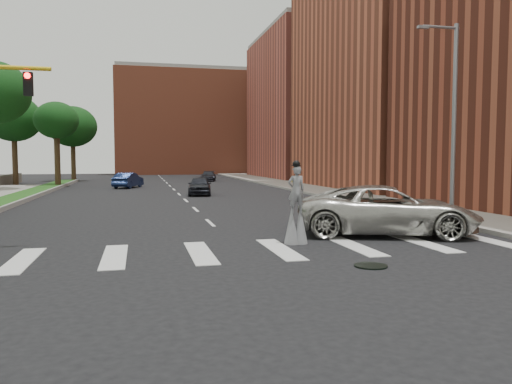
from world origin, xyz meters
name	(u,v)px	position (x,y,z in m)	size (l,w,h in m)	color
ground_plane	(248,257)	(0.00, 0.00, 0.00)	(160.00, 160.00, 0.00)	black
grass_median	(4,202)	(-11.50, 20.00, 0.12)	(2.00, 60.00, 0.25)	#1A4814
median_curb	(22,202)	(-10.45, 20.00, 0.14)	(0.20, 60.00, 0.28)	gray
sidewalk_right	(330,191)	(12.50, 25.00, 0.09)	(5.00, 90.00, 0.18)	gray
manhole	(371,266)	(3.00, -2.00, 0.02)	(0.90, 0.90, 0.04)	black
building_mid	(404,64)	(22.00, 30.00, 12.00)	(16.00, 22.00, 24.00)	#AA5035
building_far	(317,108)	(22.00, 54.00, 10.00)	(16.00, 22.00, 20.00)	#B65243
building_backdrop	(189,124)	(6.00, 78.00, 9.00)	(26.00, 14.00, 18.00)	#AA5035
streetlight	(452,115)	(10.90, 6.00, 4.90)	(2.05, 0.20, 9.00)	slate
stilt_performer	(296,212)	(2.12, 1.90, 1.11)	(0.84, 0.54, 2.87)	#362515
suv_crossing	(387,210)	(6.11, 3.00, 0.95)	(3.15, 6.83, 1.90)	#B3B1A9
car_near	(200,186)	(1.53, 24.82, 0.73)	(1.73, 4.31, 1.47)	black
car_mid	(128,180)	(-4.14, 35.53, 0.74)	(1.56, 4.47, 1.47)	#15224B
car_far	(208,176)	(5.27, 47.18, 0.62)	(1.74, 4.29, 1.24)	black
tree_5	(14,119)	(-15.80, 42.64, 6.98)	(5.69, 5.69, 9.45)	#362515
tree_6	(56,121)	(-10.99, 38.51, 6.53)	(4.29, 4.29, 8.45)	#362515
tree_7	(73,127)	(-10.96, 50.67, 6.69)	(5.86, 5.86, 9.22)	#362515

